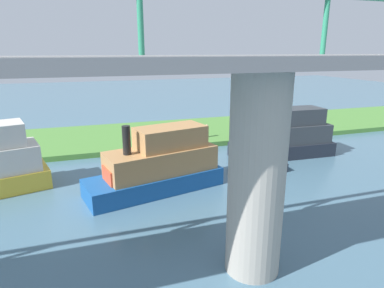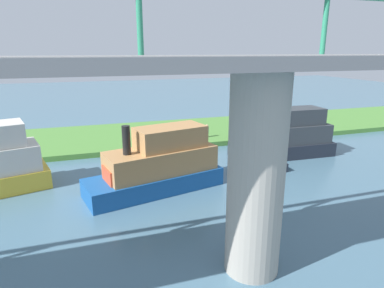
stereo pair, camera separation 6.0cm
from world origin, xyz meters
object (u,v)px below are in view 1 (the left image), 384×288
object	(u,v)px
mooring_post	(232,133)
bridge_pylon	(257,177)
skiff_small	(286,137)
motorboat_red	(258,166)
houseboat_blue	(159,165)
person_on_bank	(207,131)

from	to	relation	value
mooring_post	bridge_pylon	bearing A→B (deg)	67.81
bridge_pylon	mooring_post	bearing A→B (deg)	-112.19
skiff_small	bridge_pylon	bearing A→B (deg)	52.19
mooring_post	motorboat_red	distance (m)	8.83
motorboat_red	houseboat_blue	world-z (taller)	houseboat_blue
bridge_pylon	houseboat_blue	xyz separation A→B (m)	(2.04, -9.88, -2.60)
bridge_pylon	person_on_bank	size ratio (longest dim) A/B	6.34
mooring_post	houseboat_blue	size ratio (longest dim) A/B	0.10
bridge_pylon	motorboat_red	xyz separation A→B (m)	(-6.23, -10.77, -3.88)
person_on_bank	houseboat_blue	size ratio (longest dim) A/B	0.14
houseboat_blue	motorboat_red	bearing A→B (deg)	-173.88
motorboat_red	houseboat_blue	distance (m)	8.41
mooring_post	person_on_bank	bearing A→B (deg)	-29.19
person_on_bank	houseboat_blue	xyz separation A→B (m)	(7.61, 10.85, 0.60)
bridge_pylon	skiff_small	xyz separation A→B (m)	(-10.78, -13.90, -2.61)
mooring_post	houseboat_blue	xyz separation A→B (m)	(9.96, 9.54, 0.78)
person_on_bank	motorboat_red	size ratio (longest dim) A/B	0.31
mooring_post	skiff_small	size ratio (longest dim) A/B	0.11
bridge_pylon	person_on_bank	world-z (taller)	bridge_pylon
person_on_bank	mooring_post	distance (m)	2.69
skiff_small	person_on_bank	bearing A→B (deg)	-52.71
bridge_pylon	person_on_bank	distance (m)	21.70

